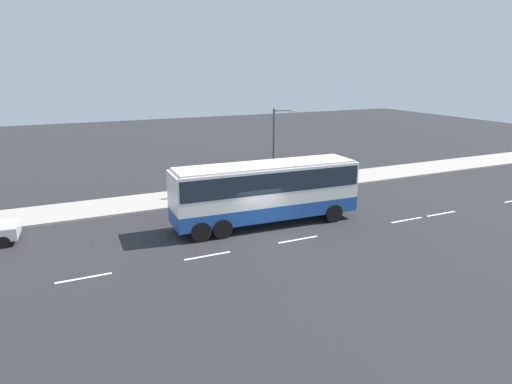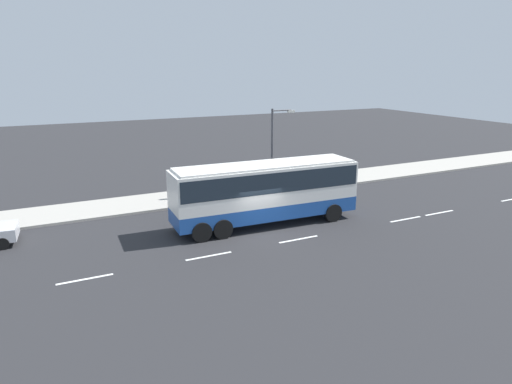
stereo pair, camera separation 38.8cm
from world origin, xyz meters
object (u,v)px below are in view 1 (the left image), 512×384
coach_bus (266,187)px  street_lamp (276,144)px  pedestrian_near_curb (223,182)px  pedestrian_at_crossing (180,184)px

coach_bus → street_lamp: 6.82m
coach_bus → pedestrian_near_curb: coach_bus is taller
pedestrian_at_crossing → street_lamp: street_lamp is taller
pedestrian_near_curb → street_lamp: size_ratio=0.29×
pedestrian_near_curb → pedestrian_at_crossing: 2.99m
coach_bus → pedestrian_near_curb: size_ratio=6.26×
street_lamp → pedestrian_at_crossing: bearing=167.4°
street_lamp → coach_bus: bearing=-122.6°
pedestrian_near_curb → pedestrian_at_crossing: (-2.89, 0.75, -0.03)m
coach_bus → street_lamp: (3.59, 5.61, 1.44)m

